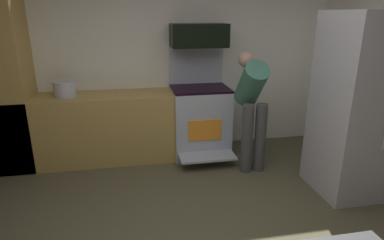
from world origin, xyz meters
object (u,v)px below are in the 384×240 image
Objects in this scene: oven_range at (200,118)px; stock_pot at (65,89)px; microwave at (199,35)px; person_cook at (252,102)px; refrigerator at (365,106)px.

oven_range reaches higher than stock_pot.
microwave is at bearing 2.65° from stock_pot.
person_cook is at bearing -50.29° from microwave.
microwave is at bearing 129.71° from person_cook.
stock_pot is (-3.23, 1.32, 0.03)m from refrigerator.
oven_range is 0.84m from person_cook.
refrigerator reaches higher than microwave.
microwave reaches higher than oven_range.
person_cook reaches higher than stock_pot.
stock_pot is (-1.73, 0.01, 0.49)m from oven_range.
microwave is 2.15m from refrigerator.
refrigerator is 1.34× the size of person_cook.
microwave is at bearing 136.95° from refrigerator.
microwave is 0.51× the size of person_cook.
refrigerator reaches higher than oven_range.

